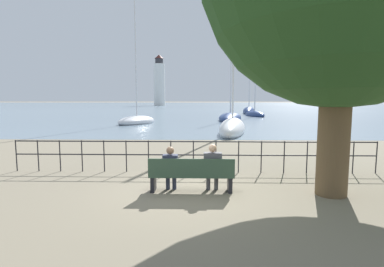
{
  "coord_description": "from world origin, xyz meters",
  "views": [
    {
      "loc": [
        0.23,
        -7.62,
        2.37
      ],
      "look_at": [
        0.0,
        0.5,
        1.46
      ],
      "focal_mm": 28.0,
      "sensor_mm": 36.0,
      "label": 1
    }
  ],
  "objects_px": {
    "sailboat_2": "(232,128)",
    "harbor_lighthouse": "(159,82)",
    "seated_person_right": "(213,165)",
    "sailboat_3": "(255,114)",
    "sailboat_5": "(230,118)",
    "seated_person_left": "(170,166)",
    "sailboat_1": "(137,121)",
    "park_bench": "(191,175)",
    "sailboat_0": "(249,111)"
  },
  "relations": [
    {
      "from": "sailboat_0",
      "to": "sailboat_1",
      "type": "height_order",
      "value": "sailboat_1"
    },
    {
      "from": "seated_person_left",
      "to": "sailboat_2",
      "type": "height_order",
      "value": "sailboat_2"
    },
    {
      "from": "seated_person_right",
      "to": "sailboat_3",
      "type": "relative_size",
      "value": 0.14
    },
    {
      "from": "sailboat_1",
      "to": "harbor_lighthouse",
      "type": "xyz_separation_m",
      "value": [
        -11.41,
        100.75,
        9.86
      ]
    },
    {
      "from": "sailboat_5",
      "to": "sailboat_3",
      "type": "bearing_deg",
      "value": 74.01
    },
    {
      "from": "seated_person_left",
      "to": "harbor_lighthouse",
      "type": "relative_size",
      "value": 0.05
    },
    {
      "from": "sailboat_1",
      "to": "sailboat_2",
      "type": "relative_size",
      "value": 1.09
    },
    {
      "from": "seated_person_right",
      "to": "harbor_lighthouse",
      "type": "height_order",
      "value": "harbor_lighthouse"
    },
    {
      "from": "seated_person_left",
      "to": "seated_person_right",
      "type": "bearing_deg",
      "value": -0.28
    },
    {
      "from": "seated_person_right",
      "to": "sailboat_1",
      "type": "bearing_deg",
      "value": 106.74
    },
    {
      "from": "seated_person_right",
      "to": "sailboat_2",
      "type": "xyz_separation_m",
      "value": [
        2.01,
        14.14,
        -0.32
      ]
    },
    {
      "from": "seated_person_right",
      "to": "sailboat_5",
      "type": "distance_m",
      "value": 28.55
    },
    {
      "from": "sailboat_0",
      "to": "sailboat_5",
      "type": "distance_m",
      "value": 18.8
    },
    {
      "from": "sailboat_0",
      "to": "harbor_lighthouse",
      "type": "relative_size",
      "value": 0.4
    },
    {
      "from": "sailboat_1",
      "to": "harbor_lighthouse",
      "type": "distance_m",
      "value": 101.88
    },
    {
      "from": "sailboat_0",
      "to": "sailboat_5",
      "type": "height_order",
      "value": "sailboat_5"
    },
    {
      "from": "seated_person_left",
      "to": "sailboat_0",
      "type": "bearing_deg",
      "value": 78.46
    },
    {
      "from": "sailboat_1",
      "to": "harbor_lighthouse",
      "type": "bearing_deg",
      "value": 117.46
    },
    {
      "from": "sailboat_0",
      "to": "sailboat_3",
      "type": "distance_m",
      "value": 9.6
    },
    {
      "from": "seated_person_left",
      "to": "seated_person_right",
      "type": "relative_size",
      "value": 0.95
    },
    {
      "from": "sailboat_0",
      "to": "seated_person_right",
      "type": "bearing_deg",
      "value": -89.0
    },
    {
      "from": "seated_person_right",
      "to": "sailboat_1",
      "type": "distance_m",
      "value": 23.48
    },
    {
      "from": "sailboat_1",
      "to": "harbor_lighthouse",
      "type": "relative_size",
      "value": 0.56
    },
    {
      "from": "harbor_lighthouse",
      "to": "sailboat_0",
      "type": "bearing_deg",
      "value": -70.92
    },
    {
      "from": "seated_person_left",
      "to": "sailboat_5",
      "type": "bearing_deg",
      "value": 81.25
    },
    {
      "from": "sailboat_0",
      "to": "harbor_lighthouse",
      "type": "distance_m",
      "value": 81.84
    },
    {
      "from": "park_bench",
      "to": "sailboat_3",
      "type": "height_order",
      "value": "sailboat_3"
    },
    {
      "from": "park_bench",
      "to": "sailboat_2",
      "type": "height_order",
      "value": "sailboat_2"
    },
    {
      "from": "sailboat_1",
      "to": "sailboat_2",
      "type": "distance_m",
      "value": 12.11
    },
    {
      "from": "seated_person_right",
      "to": "sailboat_1",
      "type": "relative_size",
      "value": 0.1
    },
    {
      "from": "sailboat_5",
      "to": "sailboat_0",
      "type": "bearing_deg",
      "value": 85.69
    },
    {
      "from": "sailboat_1",
      "to": "sailboat_2",
      "type": "xyz_separation_m",
      "value": [
        8.77,
        -8.35,
        0.04
      ]
    },
    {
      "from": "park_bench",
      "to": "harbor_lighthouse",
      "type": "height_order",
      "value": "harbor_lighthouse"
    },
    {
      "from": "sailboat_3",
      "to": "sailboat_5",
      "type": "height_order",
      "value": "sailboat_5"
    },
    {
      "from": "seated_person_left",
      "to": "sailboat_0",
      "type": "height_order",
      "value": "sailboat_0"
    },
    {
      "from": "park_bench",
      "to": "seated_person_right",
      "type": "distance_m",
      "value": 0.6
    },
    {
      "from": "sailboat_1",
      "to": "harbor_lighthouse",
      "type": "height_order",
      "value": "harbor_lighthouse"
    },
    {
      "from": "sailboat_0",
      "to": "harbor_lighthouse",
      "type": "height_order",
      "value": "harbor_lighthouse"
    },
    {
      "from": "park_bench",
      "to": "seated_person_left",
      "type": "relative_size",
      "value": 1.86
    },
    {
      "from": "harbor_lighthouse",
      "to": "sailboat_2",
      "type": "bearing_deg",
      "value": -79.52
    },
    {
      "from": "park_bench",
      "to": "seated_person_right",
      "type": "bearing_deg",
      "value": 8.16
    },
    {
      "from": "seated_person_left",
      "to": "sailboat_5",
      "type": "xyz_separation_m",
      "value": [
        4.36,
        28.36,
        -0.37
      ]
    },
    {
      "from": "seated_person_right",
      "to": "harbor_lighthouse",
      "type": "xyz_separation_m",
      "value": [
        -18.17,
        123.24,
        9.5
      ]
    },
    {
      "from": "sailboat_0",
      "to": "sailboat_5",
      "type": "relative_size",
      "value": 0.92
    },
    {
      "from": "seated_person_left",
      "to": "sailboat_3",
      "type": "distance_m",
      "value": 37.91
    },
    {
      "from": "park_bench",
      "to": "harbor_lighthouse",
      "type": "bearing_deg",
      "value": 98.13
    },
    {
      "from": "seated_person_right",
      "to": "sailboat_2",
      "type": "bearing_deg",
      "value": 81.9
    },
    {
      "from": "sailboat_2",
      "to": "harbor_lighthouse",
      "type": "bearing_deg",
      "value": 110.29
    },
    {
      "from": "seated_person_left",
      "to": "sailboat_1",
      "type": "relative_size",
      "value": 0.1
    },
    {
      "from": "seated_person_left",
      "to": "harbor_lighthouse",
      "type": "distance_m",
      "value": 124.78
    }
  ]
}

